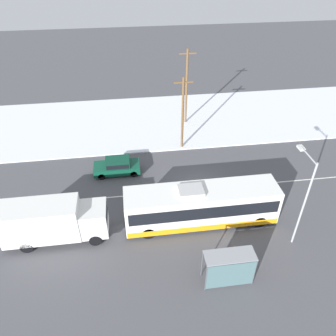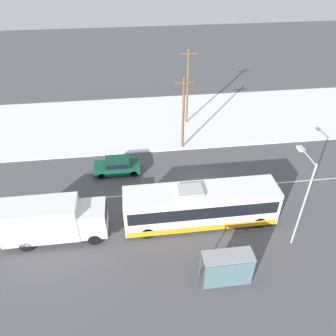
{
  "view_description": "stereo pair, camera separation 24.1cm",
  "coord_description": "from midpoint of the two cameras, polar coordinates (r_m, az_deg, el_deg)",
  "views": [
    {
      "loc": [
        -5.65,
        -21.4,
        18.38
      ],
      "look_at": [
        -2.47,
        1.61,
        1.4
      ],
      "focal_mm": 35.0,
      "sensor_mm": 36.0,
      "label": 1
    },
    {
      "loc": [
        -5.41,
        -21.43,
        18.38
      ],
      "look_at": [
        -2.47,
        1.61,
        1.4
      ],
      "focal_mm": 35.0,
      "sensor_mm": 36.0,
      "label": 2
    }
  ],
  "objects": [
    {
      "name": "ground_plane",
      "position": [
        28.76,
        5.09,
        -3.73
      ],
      "size": [
        120.0,
        120.0,
        0.0
      ],
      "primitive_type": "plane",
      "color": "#4C4C51"
    },
    {
      "name": "snow_lot",
      "position": [
        39.42,
        1.12,
        8.47
      ],
      "size": [
        80.0,
        13.24,
        0.12
      ],
      "color": "silver",
      "rests_on": "ground_plane"
    },
    {
      "name": "lane_marking_center",
      "position": [
        28.76,
        5.09,
        -3.73
      ],
      "size": [
        60.0,
        0.12,
        0.0
      ],
      "color": "silver",
      "rests_on": "ground_plane"
    },
    {
      "name": "city_bus",
      "position": [
        24.8,
        5.53,
        -6.53
      ],
      "size": [
        11.42,
        2.57,
        3.34
      ],
      "color": "white",
      "rests_on": "ground_plane"
    },
    {
      "name": "box_truck",
      "position": [
        24.77,
        -19.76,
        -8.62
      ],
      "size": [
        7.3,
        2.3,
        3.23
      ],
      "color": "silver",
      "rests_on": "ground_plane"
    },
    {
      "name": "sedan_car",
      "position": [
        30.44,
        -9.07,
        0.38
      ],
      "size": [
        4.19,
        1.8,
        1.47
      ],
      "rotation": [
        0.0,
        0.0,
        3.14
      ],
      "color": "#0F4733",
      "rests_on": "ground_plane"
    },
    {
      "name": "pedestrian_at_stop",
      "position": [
        22.83,
        11.06,
        -14.34
      ],
      "size": [
        0.59,
        0.26,
        1.64
      ],
      "color": "#23232D",
      "rests_on": "ground_plane"
    },
    {
      "name": "bus_shelter",
      "position": [
        21.25,
        10.45,
        -16.51
      ],
      "size": [
        3.15,
        1.2,
        2.4
      ],
      "color": "gray",
      "rests_on": "ground_plane"
    },
    {
      "name": "streetlamp",
      "position": [
        23.35,
        22.26,
        -3.68
      ],
      "size": [
        0.36,
        2.41,
        7.02
      ],
      "color": "#9EA3A8",
      "rests_on": "ground_plane"
    },
    {
      "name": "utility_pole_roadside",
      "position": [
        32.23,
        2.36,
        9.56
      ],
      "size": [
        1.8,
        0.24,
        7.55
      ],
      "color": "brown",
      "rests_on": "ground_plane"
    },
    {
      "name": "utility_pole_snowlot",
      "position": [
        36.96,
        3.06,
        13.98
      ],
      "size": [
        1.8,
        0.24,
        8.53
      ],
      "color": "brown",
      "rests_on": "ground_plane"
    }
  ]
}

